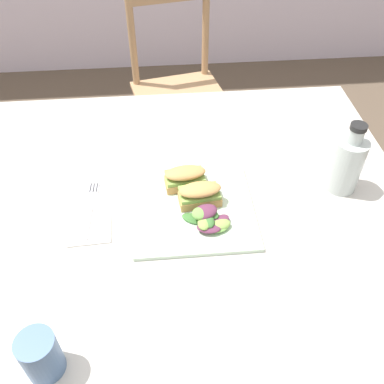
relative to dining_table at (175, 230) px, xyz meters
The scene contains 11 objects.
ground_plane 0.63m from the dining_table, 165.80° to the left, with size 8.64×8.64×0.00m, color brown.
dining_table is the anchor object (origin of this frame).
chair_wooden_far 0.99m from the dining_table, 85.75° to the left, with size 0.47×0.47×0.87m.
plate_lunch 0.14m from the dining_table, 41.06° to the right, with size 0.29×0.29×0.01m, color beige.
sandwich_half_front 0.17m from the dining_table, 23.49° to the right, with size 0.11×0.07×0.06m.
sandwich_half_back 0.17m from the dining_table, 45.81° to the left, with size 0.11×0.07×0.06m.
salad_mixed_greens 0.19m from the dining_table, 52.26° to the right, with size 0.12×0.09×0.04m.
napkin_folded 0.24m from the dining_table, behind, with size 0.10×0.21×0.00m, color silver.
fork_on_napkin 0.24m from the dining_table, behind, with size 0.03×0.19×0.00m.
bottle_cold_brew 0.47m from the dining_table, ahead, with size 0.08×0.08×0.19m.
cup_extra_side 0.50m from the dining_table, 121.52° to the right, with size 0.07×0.07×0.10m, color #4C6B93.
Camera 1 is at (0.08, -0.77, 1.49)m, focal length 39.72 mm.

